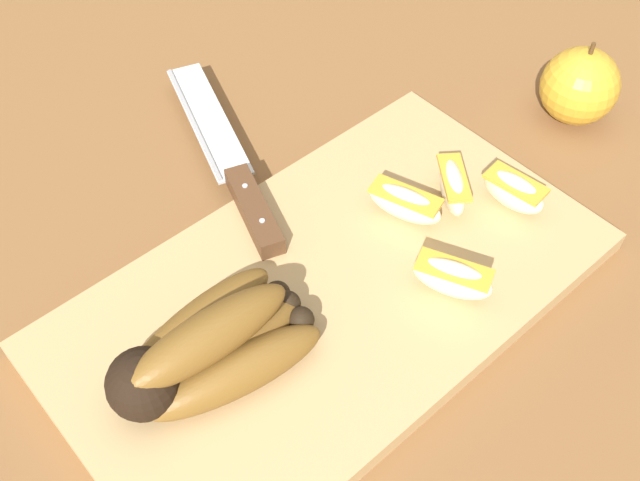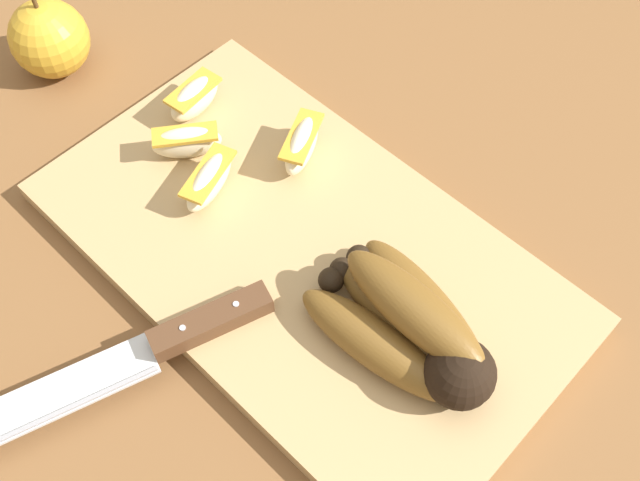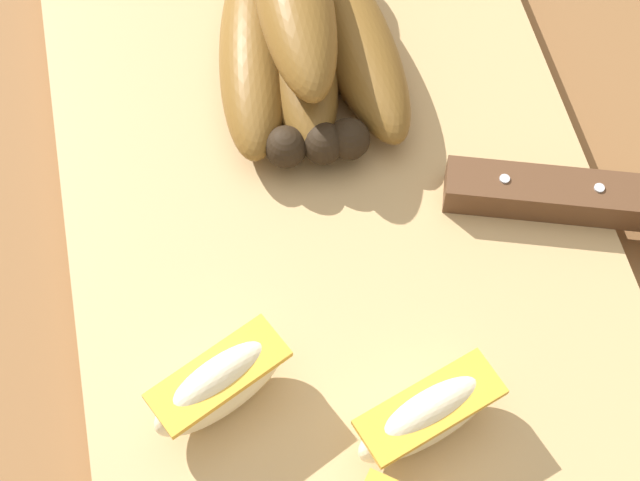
{
  "view_description": "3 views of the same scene",
  "coord_description": "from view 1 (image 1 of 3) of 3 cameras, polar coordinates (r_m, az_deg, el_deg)",
  "views": [
    {
      "loc": [
        0.23,
        0.27,
        0.52
      ],
      "look_at": [
        -0.03,
        -0.03,
        0.05
      ],
      "focal_mm": 41.8,
      "sensor_mm": 36.0,
      "label": 1
    },
    {
      "loc": [
        0.22,
        -0.23,
        0.56
      ],
      "look_at": [
        -0.01,
        0.01,
        0.04
      ],
      "focal_mm": 41.57,
      "sensor_mm": 36.0,
      "label": 2
    },
    {
      "loc": [
        -0.25,
        0.06,
        0.45
      ],
      "look_at": [
        -0.03,
        0.01,
        0.05
      ],
      "focal_mm": 57.32,
      "sensor_mm": 36.0,
      "label": 3
    }
  ],
  "objects": [
    {
      "name": "apple_wedge_middle",
      "position": [
        0.68,
        10.02,
        4.22
      ],
      "size": [
        0.05,
        0.06,
        0.04
      ],
      "color": "beige",
      "rests_on": "cutting_board"
    },
    {
      "name": "apple_wedge_far",
      "position": [
        0.66,
        6.51,
        2.85
      ],
      "size": [
        0.04,
        0.07,
        0.03
      ],
      "color": "beige",
      "rests_on": "cutting_board"
    },
    {
      "name": "cutting_board",
      "position": [
        0.62,
        1.1,
        -4.3
      ],
      "size": [
        0.46,
        0.26,
        0.02
      ],
      "primitive_type": "cube",
      "color": "tan",
      "rests_on": "ground_plane"
    },
    {
      "name": "apple_wedge_near",
      "position": [
        0.68,
        14.61,
        3.67
      ],
      "size": [
        0.03,
        0.06,
        0.03
      ],
      "color": "beige",
      "rests_on": "cutting_board"
    },
    {
      "name": "ground_plane",
      "position": [
        0.63,
        -0.53,
        -5.52
      ],
      "size": [
        6.0,
        6.0,
        0.0
      ],
      "primitive_type": "plane",
      "color": "brown"
    },
    {
      "name": "apple_wedge_extra",
      "position": [
        0.61,
        10.1,
        -2.85
      ],
      "size": [
        0.05,
        0.07,
        0.04
      ],
      "color": "beige",
      "rests_on": "cutting_board"
    },
    {
      "name": "chefs_knife",
      "position": [
        0.7,
        -6.42,
        4.92
      ],
      "size": [
        0.12,
        0.27,
        0.02
      ],
      "color": "silver",
      "rests_on": "cutting_board"
    },
    {
      "name": "banana_bunch",
      "position": [
        0.56,
        -8.75,
        -8.23
      ],
      "size": [
        0.16,
        0.11,
        0.07
      ],
      "color": "black",
      "rests_on": "cutting_board"
    },
    {
      "name": "whole_apple",
      "position": [
        0.81,
        19.26,
        11.11
      ],
      "size": [
        0.08,
        0.08,
        0.09
      ],
      "color": "gold",
      "rests_on": "ground_plane"
    }
  ]
}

